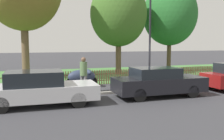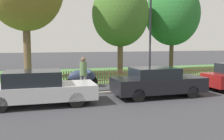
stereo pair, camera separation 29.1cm
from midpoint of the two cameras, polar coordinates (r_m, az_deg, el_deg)
name	(u,v)px [view 2 (the right image)]	position (r m, az deg, el deg)	size (l,w,h in m)	color
ground_plane	(161,91)	(13.75, 11.77, -4.68)	(120.00, 120.00, 0.00)	#38383D
kerb_stone	(160,89)	(13.82, 11.57, -4.36)	(36.17, 0.20, 0.12)	#9E998E
grass_strip	(114,74)	(20.93, 0.97, -0.85)	(36.17, 9.88, 0.01)	#477F3D
park_fence	(138,76)	(16.33, 6.57, -1.28)	(36.17, 0.05, 0.90)	brown
parked_car_silver_hatchback	(38,88)	(10.65, -15.90, -3.98)	(4.65, 1.99, 1.43)	#BCBCC1
parked_car_black_saloon	(158,82)	(12.10, 11.05, -2.71)	(4.41, 1.80, 1.40)	black
covered_motorcycle	(83,76)	(14.50, -6.13, -1.43)	(1.85, 0.92, 1.05)	black
tree_behind_motorcycle	(120,14)	(20.56, 2.34, 12.64)	(4.56, 4.56, 7.53)	brown
tree_mid_park	(172,14)	(23.40, 13.99, 12.23)	(4.82, 4.82, 7.89)	brown
pedestrian_near_fence	(83,73)	(12.91, -5.93, -0.60)	(0.51, 0.51, 1.84)	slate
street_lamp	(151,18)	(14.06, 9.56, 11.56)	(0.20, 0.79, 6.28)	black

